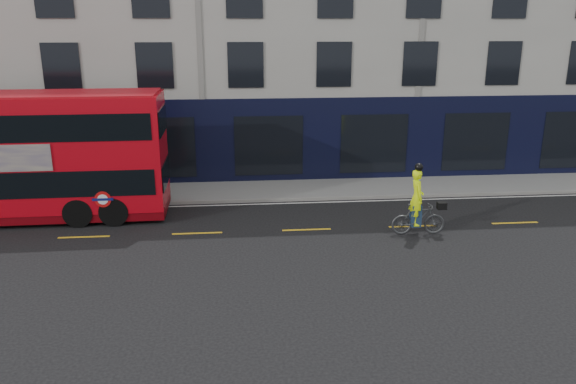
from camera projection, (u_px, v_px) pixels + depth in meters
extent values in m
plane|color=black|center=(194.00, 249.00, 18.89)|extent=(120.00, 120.00, 0.00)
cube|color=gray|center=(204.00, 192.00, 25.07)|extent=(60.00, 3.00, 0.12)
cube|color=gray|center=(202.00, 202.00, 23.64)|extent=(60.00, 0.12, 0.13)
cube|color=#A8A69F|center=(204.00, 19.00, 29.11)|extent=(50.00, 10.00, 15.00)
cube|color=black|center=(204.00, 143.00, 25.92)|extent=(50.00, 0.08, 4.00)
cube|color=silver|center=(202.00, 206.00, 23.37)|extent=(58.00, 0.10, 0.01)
cube|color=red|center=(3.00, 153.00, 21.11)|extent=(11.97, 2.89, 4.28)
cube|color=#600309|center=(12.00, 210.00, 21.78)|extent=(11.97, 2.83, 0.33)
cube|color=black|center=(7.00, 177.00, 21.39)|extent=(11.49, 2.92, 0.98)
cube|color=black|center=(166.00, 173.00, 22.00)|extent=(0.08, 2.44, 0.98)
cube|color=black|center=(163.00, 120.00, 21.40)|extent=(0.08, 2.44, 0.98)
cylinder|color=red|center=(103.00, 199.00, 20.63)|extent=(0.61, 0.03, 0.61)
cylinder|color=white|center=(103.00, 199.00, 20.62)|extent=(0.39, 0.03, 0.39)
cube|color=#0C1459|center=(103.00, 199.00, 20.62)|extent=(0.76, 0.03, 0.10)
cylinder|color=black|center=(120.00, 202.00, 22.14)|extent=(1.13, 2.78, 1.08)
cylinder|color=black|center=(86.00, 203.00, 22.00)|extent=(1.13, 2.78, 1.08)
imported|color=#3F4144|center=(418.00, 219.00, 20.06)|extent=(1.95, 0.61, 1.16)
imported|color=#CBEE09|center=(417.00, 197.00, 19.82)|extent=(0.51, 0.75, 2.01)
cube|color=black|center=(442.00, 206.00, 19.97)|extent=(0.33, 0.26, 0.25)
cube|color=#1C304B|center=(416.00, 215.00, 20.01)|extent=(0.35, 0.44, 0.79)
sphere|color=black|center=(419.00, 167.00, 19.50)|extent=(0.29, 0.29, 0.29)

